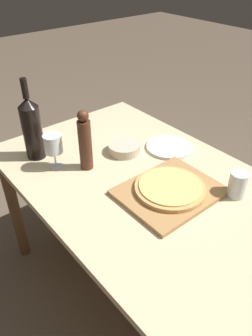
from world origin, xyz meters
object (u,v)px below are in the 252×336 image
at_px(wine_glass, 53,145).
at_px(pepper_mill, 85,142).
at_px(wine_bottle, 32,128).
at_px(pizza, 170,188).
at_px(small_bowl, 124,148).

bearing_deg(wine_glass, pepper_mill, -40.48).
relative_size(pepper_mill, wine_glass, 1.71).
bearing_deg(wine_bottle, pizza, -64.37).
relative_size(pepper_mill, small_bowl, 1.80).
bearing_deg(small_bowl, wine_glass, 162.95).
distance_m(wine_glass, small_bowl, 0.34).
relative_size(pizza, pepper_mill, 1.02).
xyz_separation_m(wine_bottle, pepper_mill, (0.13, -0.23, -0.02)).
bearing_deg(pizza, wine_bottle, 115.63).
distance_m(pepper_mill, wine_glass, 0.14).
height_order(pizza, wine_glass, wine_glass).
bearing_deg(wine_bottle, small_bowl, -34.28).
relative_size(wine_bottle, pepper_mill, 1.36).
relative_size(pizza, wine_bottle, 0.75).
height_order(wine_bottle, small_bowl, wine_bottle).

